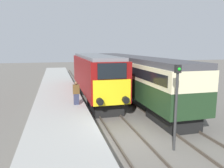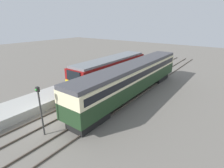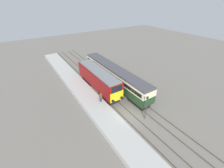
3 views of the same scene
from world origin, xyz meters
TOP-DOWN VIEW (x-y plane):
  - ground_plane at (0.00, 0.00)m, footprint 120.00×120.00m
  - platform_left at (-3.30, 8.00)m, footprint 3.50×50.00m
  - rails_near_track at (0.00, 5.00)m, footprint 1.51×60.00m
  - rails_far_track at (3.40, 5.00)m, footprint 1.50×60.00m
  - locomotive at (0.00, 9.32)m, footprint 2.70×12.70m
  - passenger_carriage at (3.40, 9.04)m, footprint 2.75×19.23m
  - person_on_platform at (-2.15, 4.68)m, footprint 0.44×0.26m
  - signal_post at (1.70, -1.62)m, footprint 0.24×0.28m

SIDE VIEW (x-z plane):
  - ground_plane at x=0.00m, z-range 0.00..0.00m
  - rails_near_track at x=0.00m, z-range 0.00..0.14m
  - rails_far_track at x=3.40m, z-range 0.00..0.14m
  - platform_left at x=-3.30m, z-range 0.00..0.81m
  - person_on_platform at x=-2.15m, z-range 0.80..2.39m
  - locomotive at x=0.00m, z-range 0.20..4.22m
  - signal_post at x=1.70m, z-range 0.37..4.33m
  - passenger_carriage at x=3.40m, z-range 0.43..4.31m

